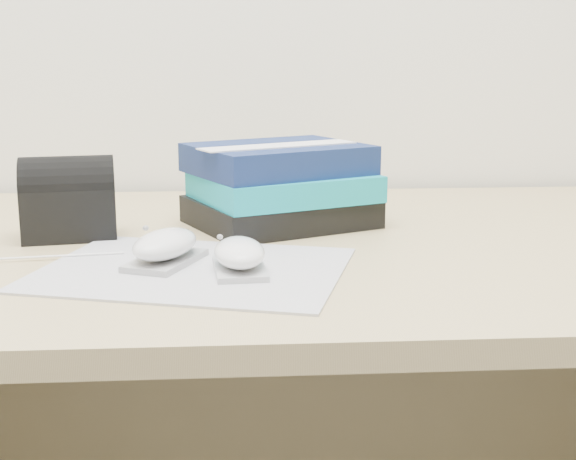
{
  "coord_description": "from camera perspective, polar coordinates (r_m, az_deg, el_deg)",
  "views": [
    {
      "loc": [
        -0.17,
        0.52,
        0.98
      ],
      "look_at": [
        -0.1,
        1.46,
        0.77
      ],
      "focal_mm": 50.0,
      "sensor_mm": 36.0,
      "label": 1
    }
  ],
  "objects": [
    {
      "name": "mouse_front",
      "position": [
        0.92,
        -3.47,
        -1.8
      ],
      "size": [
        0.07,
        0.11,
        0.04
      ],
      "color": "#AEAEB0",
      "rests_on": "mousepad"
    },
    {
      "name": "desk",
      "position": [
        1.24,
        4.25,
        -10.57
      ],
      "size": [
        1.6,
        0.8,
        0.73
      ],
      "color": "tan",
      "rests_on": "ground"
    },
    {
      "name": "usb_cable",
      "position": [
        1.03,
        -17.62,
        -1.86
      ],
      "size": [
        0.21,
        0.03,
        0.0
      ],
      "primitive_type": "cylinder",
      "rotation": [
        0.0,
        1.57,
        0.14
      ],
      "color": "white",
      "rests_on": "mousepad"
    },
    {
      "name": "book_stack",
      "position": [
        1.17,
        -0.54,
        3.18
      ],
      "size": [
        0.3,
        0.28,
        0.12
      ],
      "color": "black",
      "rests_on": "desk"
    },
    {
      "name": "mouse_rear",
      "position": [
        0.96,
        -8.73,
        -1.2
      ],
      "size": [
        0.1,
        0.13,
        0.05
      ],
      "color": "#9F9FA1",
      "rests_on": "mousepad"
    },
    {
      "name": "pouch",
      "position": [
        1.13,
        -15.34,
        2.17
      ],
      "size": [
        0.14,
        0.1,
        0.11
      ],
      "color": "black",
      "rests_on": "desk"
    },
    {
      "name": "mousepad",
      "position": [
        0.94,
        -6.8,
        -2.79
      ],
      "size": [
        0.41,
        0.36,
        0.0
      ],
      "primitive_type": "cube",
      "rotation": [
        0.0,
        0.0,
        -0.28
      ],
      "color": "#97979F",
      "rests_on": "desk"
    }
  ]
}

